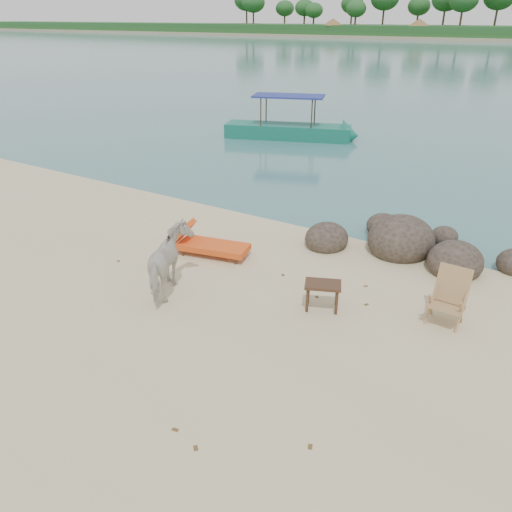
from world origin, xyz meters
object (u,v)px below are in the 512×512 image
Objects in this scene: boulders at (413,247)px; side_table at (322,297)px; cow at (171,264)px; deck_chair at (447,301)px; boat_near at (288,103)px; lounge_chair at (213,244)px.

boulders is 8.86× the size of side_table.
deck_chair is (5.20, 1.84, -0.17)m from cow.
side_table is at bearing 172.13° from cow.
cow is 0.25× the size of boat_near.
side_table is at bearing -103.23° from boulders.
side_table is at bearing -158.96° from deck_chair.
boat_near is at bearing 131.86° from boulders.
side_table is at bearing -78.47° from boat_near.
boat_near reaches higher than cow.
deck_chair is at bearing -13.61° from lounge_chair.
deck_chair is 16.57m from boat_near.
boulders is 2.92× the size of lounge_chair.
boat_near is (-4.86, 12.71, 1.32)m from lounge_chair.
lounge_chair is at bearing 142.22° from side_table.
deck_chair is (5.55, -0.13, 0.21)m from lounge_chair.
boat_near is (-10.42, 12.83, 1.11)m from deck_chair.
boat_near is (-8.20, 13.59, 1.35)m from side_table.
lounge_chair is at bearing -147.75° from boulders.
boat_near is (-5.22, 14.67, 0.94)m from cow.
deck_chair is at bearing -63.26° from boulders.
side_table is (2.99, 1.08, -0.41)m from cow.
boulders is at bearing 53.81° from side_table.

